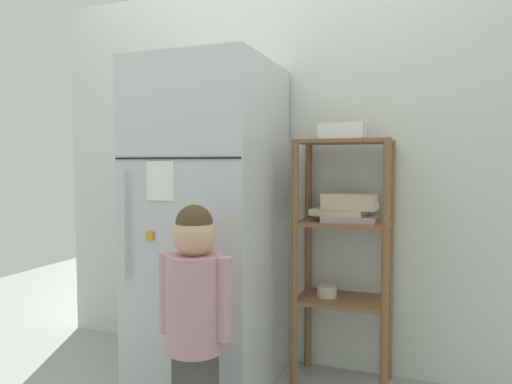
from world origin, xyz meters
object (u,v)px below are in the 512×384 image
at_px(child_standing, 195,302).
at_px(pantry_shelf_unit, 344,233).
at_px(refrigerator, 210,224).
at_px(fruit_bin, 347,133).

bearing_deg(child_standing, pantry_shelf_unit, 59.01).
bearing_deg(refrigerator, child_standing, -69.42).
distance_m(refrigerator, pantry_shelf_unit, 0.67).
height_order(child_standing, pantry_shelf_unit, pantry_shelf_unit).
bearing_deg(fruit_bin, refrigerator, -163.90).
bearing_deg(pantry_shelf_unit, refrigerator, -164.42).
relative_size(refrigerator, fruit_bin, 7.41).
xyz_separation_m(pantry_shelf_unit, fruit_bin, (0.00, 0.01, 0.49)).
bearing_deg(pantry_shelf_unit, fruit_bin, 58.88).
height_order(child_standing, fruit_bin, fruit_bin).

